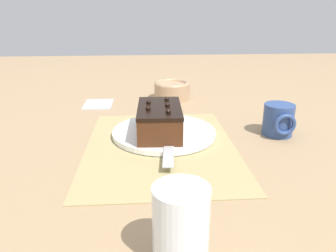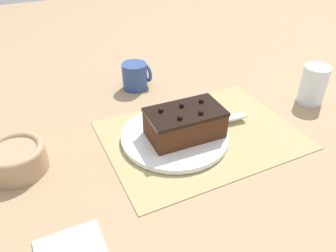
{
  "view_description": "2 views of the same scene",
  "coord_description": "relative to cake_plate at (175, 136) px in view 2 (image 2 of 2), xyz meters",
  "views": [
    {
      "loc": [
        0.69,
        -0.03,
        0.31
      ],
      "look_at": [
        -0.05,
        0.02,
        0.03
      ],
      "focal_mm": 35.0,
      "sensor_mm": 36.0,
      "label": 1
    },
    {
      "loc": [
        -0.35,
        -0.55,
        0.48
      ],
      "look_at": [
        -0.07,
        0.03,
        0.03
      ],
      "focal_mm": 35.0,
      "sensor_mm": 36.0,
      "label": 2
    }
  ],
  "objects": [
    {
      "name": "serving_knife",
      "position": [
        0.05,
        0.01,
        0.01
      ],
      "size": [
        0.23,
        0.04,
        0.01
      ],
      "rotation": [
        0.0,
        0.0,
        4.62
      ],
      "color": "#472D19",
      "rests_on": "cake_plate"
    },
    {
      "name": "drinking_glass",
      "position": [
        0.43,
        -0.0,
        0.04
      ],
      "size": [
        0.07,
        0.07,
        0.11
      ],
      "color": "white",
      "rests_on": "ground_plane"
    },
    {
      "name": "cake_plate",
      "position": [
        0.0,
        0.0,
        0.0
      ],
      "size": [
        0.26,
        0.26,
        0.01
      ],
      "color": "white",
      "rests_on": "placemat_woven"
    },
    {
      "name": "folded_napkin",
      "position": [
        -0.29,
        -0.2,
        -0.01
      ],
      "size": [
        0.11,
        0.09,
        0.01
      ],
      "primitive_type": "cube",
      "color": "silver",
      "rests_on": "ground_plane"
    },
    {
      "name": "chocolate_cake",
      "position": [
        0.02,
        -0.02,
        0.04
      ],
      "size": [
        0.18,
        0.11,
        0.08
      ],
      "rotation": [
        0.0,
        0.0,
        -0.03
      ],
      "color": "#472614",
      "rests_on": "cake_plate"
    },
    {
      "name": "ground_plane",
      "position": [
        0.07,
        -0.01,
        -0.01
      ],
      "size": [
        3.0,
        3.0,
        0.0
      ],
      "primitive_type": "plane",
      "color": "#9E7F5B"
    },
    {
      "name": "coffee_mug",
      "position": [
        0.01,
        0.29,
        0.03
      ],
      "size": [
        0.08,
        0.07,
        0.08
      ],
      "color": "navy",
      "rests_on": "ground_plane"
    },
    {
      "name": "small_bowl",
      "position": [
        -0.35,
        0.05,
        0.02
      ],
      "size": [
        0.12,
        0.12,
        0.06
      ],
      "color": "tan",
      "rests_on": "ground_plane"
    },
    {
      "name": "placemat_woven",
      "position": [
        0.07,
        -0.01,
        -0.01
      ],
      "size": [
        0.46,
        0.34,
        0.0
      ],
      "primitive_type": "cube",
      "color": "tan",
      "rests_on": "ground_plane"
    }
  ]
}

